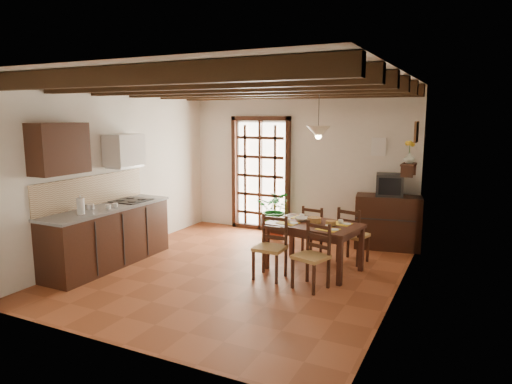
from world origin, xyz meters
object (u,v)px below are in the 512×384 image
Objects in this scene: dining_table at (314,229)px; sideboard at (388,222)px; potted_plant at (275,208)px; chair_near_right at (311,268)px; chair_far_right at (352,245)px; chair_far_left at (316,239)px; pendant_lamp at (318,131)px; crt_tv at (390,185)px; chair_near_left at (270,259)px; kitchen_counter at (108,235)px.

dining_table is 1.83m from sideboard.
dining_table is 0.77× the size of potted_plant.
chair_near_right is 0.99× the size of chair_far_right.
chair_far_left is (-0.21, 0.72, -0.36)m from dining_table.
pendant_lamp is at bearing -46.68° from potted_plant.
chair_far_left is at bearing -147.73° from crt_tv.
chair_far_right is at bearing 177.89° from chair_far_left.
dining_table is 1.46m from pendant_lamp.
chair_near_left is 1.06× the size of pendant_lamp.
chair_near_left is 1.50m from chair_far_right.
chair_near_right is 2.57m from crt_tv.
kitchen_counter is 3.10m from potted_plant.
sideboard is 2.37m from pendant_lamp.
chair_near_left is 1.07× the size of chair_far_left.
potted_plant is (-1.47, 2.16, 0.29)m from chair_near_right.
crt_tv is at bearing -100.19° from sideboard.
sideboard reaches higher than chair_near_left.
chair_far_right is (0.22, 1.33, 0.00)m from chair_near_right.
dining_table is 0.83m from chair_far_left.
potted_plant is (-1.26, 1.44, -0.05)m from dining_table.
dining_table is at bearing 123.55° from chair_near_right.
pendant_lamp reaches higher than kitchen_counter.
chair_near_left is (-0.44, -0.61, -0.34)m from dining_table.
pendant_lamp is (-0.44, -0.51, 1.80)m from chair_far_right.
pendant_lamp reaches higher than sideboard.
chair_far_left is 0.76× the size of sideboard.
sideboard is at bearing 63.16° from pendant_lamp.
kitchen_counter is at bearing 42.45° from chair_far_left.
potted_plant is 2.22× the size of pendant_lamp.
chair_near_left is at bearing -121.87° from pendant_lamp.
pendant_lamp is (0.21, -0.62, 1.82)m from chair_far_left.
sideboard is (1.00, 0.93, 0.20)m from chair_far_left.
dining_table is at bearing -48.74° from potted_plant.
kitchen_counter is 1.56× the size of dining_table.
dining_table is 1.70× the size of pendant_lamp.
sideboard is 2.13× the size of crt_tv.
potted_plant reaches higher than chair_near_right.
chair_near_left is 1.01× the size of chair_far_right.
potted_plant is at bearing 57.39° from kitchen_counter.
chair_near_left is 2.70m from crt_tv.
chair_near_left is (2.49, 0.57, -0.19)m from kitchen_counter.
crt_tv is at bearing -94.30° from chair_far_right.
kitchen_counter reaches higher than chair_near_left.
kitchen_counter reaches higher than chair_far_left.
potted_plant reaches higher than crt_tv.
chair_far_left is 0.94× the size of chair_far_right.
chair_near_left is at bearing -128.66° from sideboard.
chair_far_right is 0.81× the size of sideboard.
chair_near_right is 2.63m from potted_plant.
chair_near_right is at bearing 94.72° from chair_far_right.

